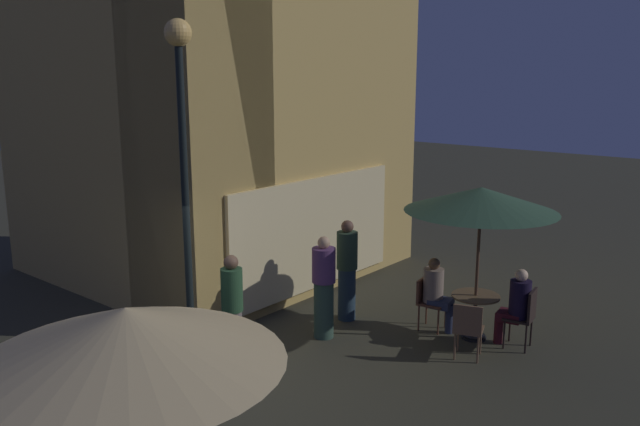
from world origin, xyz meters
TOP-DOWN VIEW (x-y plane):
  - ground_plane at (0.00, 0.00)m, footprint 60.00×60.00m
  - cafe_building at (3.49, 3.37)m, footprint 6.35×6.36m
  - street_lamp_near_corner at (0.54, 0.42)m, footprint 0.35×0.35m
  - cafe_table_0 at (4.40, -1.91)m, footprint 0.77×0.77m
  - patio_umbrella_0 at (4.40, -1.91)m, footprint 2.37×2.37m
  - patio_umbrella_1 at (-1.99, -1.96)m, footprint 2.57×2.57m
  - cafe_chair_0 at (4.28, -1.11)m, footprint 0.49×0.49m
  - cafe_chair_1 at (3.60, -2.19)m, footprint 0.54×0.54m
  - cafe_chair_2 at (4.52, -2.68)m, footprint 0.47×0.47m
  - patron_seated_0 at (4.30, -1.25)m, footprint 0.39×0.53m
  - patron_seated_1 at (4.50, -2.54)m, footprint 0.38×0.53m
  - patron_standing_3 at (2.89, 0.00)m, footprint 0.38×0.38m
  - patron_standing_4 at (1.09, 0.19)m, footprint 0.31×0.31m
  - patron_standing_5 at (3.75, 0.19)m, footprint 0.36×0.36m

SIDE VIEW (x-z plane):
  - ground_plane at x=0.00m, z-range 0.00..0.00m
  - cafe_chair_1 at x=3.60m, z-range 0.09..0.97m
  - cafe_chair_0 at x=4.28m, z-range 0.10..0.96m
  - cafe_table_0 at x=4.40m, z-range 0.18..0.91m
  - cafe_chair_2 at x=4.52m, z-range 0.10..1.06m
  - patron_seated_0 at x=4.30m, z-range 0.08..1.32m
  - patron_seated_1 at x=4.50m, z-range 0.08..1.35m
  - patron_standing_3 at x=2.89m, z-range 0.00..1.68m
  - patron_standing_5 at x=3.75m, z-range 0.01..1.77m
  - patron_standing_4 at x=1.09m, z-range 0.02..1.76m
  - patio_umbrella_1 at x=-1.99m, z-range 0.95..3.35m
  - patio_umbrella_0 at x=4.40m, z-range 1.04..3.52m
  - street_lamp_near_corner at x=0.54m, z-range 1.01..5.88m
  - cafe_building at x=3.49m, z-range -0.01..9.08m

